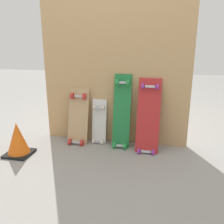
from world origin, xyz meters
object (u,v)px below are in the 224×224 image
at_px(skateboard_natural, 78,119).
at_px(traffic_cone, 18,139).
at_px(skateboard_red, 148,119).
at_px(skateboard_white, 99,124).
at_px(skateboard_green, 122,114).

height_order(skateboard_natural, traffic_cone, skateboard_natural).
bearing_deg(traffic_cone, skateboard_natural, 41.99).
bearing_deg(skateboard_red, skateboard_natural, 177.91).
distance_m(skateboard_white, traffic_cone, 0.87).
xyz_separation_m(skateboard_white, skateboard_red, (0.55, -0.08, 0.13)).
distance_m(skateboard_natural, skateboard_green, 0.50).
bearing_deg(skateboard_red, skateboard_green, 172.52).
distance_m(skateboard_natural, skateboard_red, 0.79).
relative_size(skateboard_white, skateboard_green, 0.67).
xyz_separation_m(skateboard_natural, skateboard_green, (0.49, 0.01, 0.09)).
distance_m(skateboard_green, skateboard_red, 0.29).
xyz_separation_m(skateboard_natural, skateboard_red, (0.78, -0.03, 0.07)).
bearing_deg(skateboard_white, skateboard_green, -8.55).
bearing_deg(skateboard_natural, traffic_cone, -138.01).
relative_size(skateboard_green, skateboard_red, 1.03).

